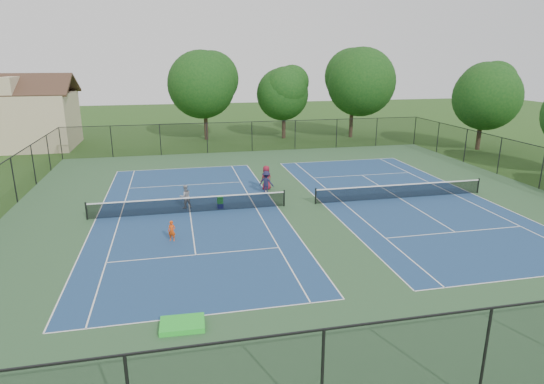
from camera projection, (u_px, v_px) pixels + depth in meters
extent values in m
plane|color=#234716|center=(300.00, 205.00, 29.30)|extent=(140.00, 140.00, 0.00)
cube|color=#325A32|center=(300.00, 205.00, 29.30)|extent=(36.00, 36.00, 0.01)
cube|color=navy|center=(190.00, 212.00, 27.87)|extent=(10.97, 23.77, 0.00)
cube|color=white|center=(184.00, 168.00, 39.00)|extent=(10.97, 0.06, 0.00)
cube|color=white|center=(204.00, 315.00, 16.73)|extent=(10.97, 0.06, 0.00)
cube|color=white|center=(96.00, 219.00, 26.75)|extent=(0.06, 23.77, 0.00)
cube|color=white|center=(277.00, 206.00, 28.98)|extent=(0.06, 23.77, 0.00)
cube|color=white|center=(120.00, 217.00, 27.03)|extent=(0.06, 23.77, 0.00)
cube|color=white|center=(256.00, 208.00, 28.71)|extent=(0.06, 23.77, 0.00)
cube|color=white|center=(186.00, 185.00, 33.87)|extent=(8.23, 0.06, 0.00)
cube|color=white|center=(196.00, 255.00, 21.87)|extent=(8.23, 0.06, 0.00)
cube|color=white|center=(190.00, 212.00, 27.87)|extent=(0.06, 12.80, 0.00)
cylinder|color=black|center=(86.00, 211.00, 26.51)|extent=(0.10, 0.10, 1.07)
cylinder|color=black|center=(284.00, 198.00, 28.93)|extent=(0.10, 0.10, 1.07)
cube|color=black|center=(190.00, 205.00, 27.74)|extent=(11.90, 0.01, 0.90)
cube|color=white|center=(189.00, 198.00, 27.60)|extent=(11.90, 0.04, 0.07)
cube|color=navy|center=(400.00, 198.00, 30.72)|extent=(10.97, 23.77, 0.00)
cube|color=white|center=(338.00, 161.00, 41.85)|extent=(10.97, 0.06, 0.00)
cube|color=white|center=(530.00, 278.00, 19.58)|extent=(10.97, 0.06, 0.00)
cube|color=white|center=(322.00, 203.00, 29.60)|extent=(0.06, 23.77, 0.00)
cube|color=white|center=(471.00, 193.00, 31.83)|extent=(0.06, 23.77, 0.00)
cube|color=white|center=(342.00, 202.00, 29.88)|extent=(0.06, 23.77, 0.00)
cube|color=white|center=(454.00, 194.00, 31.56)|extent=(0.06, 23.77, 0.00)
cube|color=white|center=(362.00, 175.00, 36.71)|extent=(8.23, 0.06, 0.00)
cube|color=white|center=(455.00, 232.00, 24.72)|extent=(8.23, 0.06, 0.00)
cube|color=white|center=(400.00, 198.00, 30.72)|extent=(0.06, 12.80, 0.00)
cylinder|color=black|center=(316.00, 196.00, 29.36)|extent=(0.10, 0.10, 1.07)
cylinder|color=black|center=(478.00, 186.00, 31.78)|extent=(0.10, 0.10, 1.07)
cube|color=black|center=(400.00, 192.00, 30.59)|extent=(11.90, 0.01, 0.90)
cube|color=white|center=(401.00, 185.00, 30.45)|extent=(11.90, 0.04, 0.07)
cylinder|color=black|center=(61.00, 143.00, 42.07)|extent=(0.08, 0.08, 3.00)
cylinder|color=black|center=(112.00, 142.00, 42.99)|extent=(0.08, 0.08, 3.00)
cylinder|color=black|center=(160.00, 140.00, 43.91)|extent=(0.08, 0.08, 3.00)
cylinder|color=black|center=(207.00, 138.00, 44.82)|extent=(0.08, 0.08, 3.00)
cylinder|color=black|center=(322.00, 383.00, 11.09)|extent=(0.08, 0.08, 3.00)
cylinder|color=black|center=(252.00, 137.00, 45.74)|extent=(0.08, 0.08, 3.00)
cylinder|color=black|center=(484.00, 358.00, 12.01)|extent=(0.08, 0.08, 3.00)
cylinder|color=black|center=(295.00, 135.00, 46.65)|extent=(0.08, 0.08, 3.00)
cylinder|color=black|center=(337.00, 134.00, 47.57)|extent=(0.08, 0.08, 3.00)
cylinder|color=black|center=(376.00, 132.00, 48.49)|extent=(0.08, 0.08, 3.00)
cylinder|color=black|center=(415.00, 131.00, 49.40)|extent=(0.08, 0.08, 3.00)
cylinder|color=black|center=(542.00, 169.00, 32.53)|extent=(0.08, 0.08, 3.00)
cylinder|color=black|center=(499.00, 156.00, 36.75)|extent=(0.08, 0.08, 3.00)
cylinder|color=black|center=(14.00, 180.00, 29.42)|extent=(0.08, 0.08, 3.00)
cylinder|color=black|center=(465.00, 146.00, 40.97)|extent=(0.08, 0.08, 3.00)
cylinder|color=black|center=(33.00, 165.00, 33.64)|extent=(0.08, 0.08, 3.00)
cylinder|color=black|center=(438.00, 138.00, 45.18)|extent=(0.08, 0.08, 3.00)
cylinder|color=black|center=(49.00, 153.00, 37.86)|extent=(0.08, 0.08, 3.00)
cube|color=black|center=(252.00, 137.00, 45.74)|extent=(36.00, 0.01, 3.00)
cube|color=black|center=(252.00, 122.00, 45.31)|extent=(36.00, 0.05, 0.05)
cube|color=black|center=(484.00, 358.00, 12.01)|extent=(36.00, 0.01, 3.00)
cube|color=black|center=(492.00, 308.00, 11.58)|extent=(36.00, 0.05, 0.05)
cube|color=black|center=(542.00, 169.00, 32.53)|extent=(0.01, 36.00, 3.00)
cylinder|color=#2D2116|center=(206.00, 122.00, 52.26)|extent=(0.44, 0.44, 4.14)
sphere|color=#103B12|center=(204.00, 85.00, 51.08)|extent=(7.60, 7.60, 7.60)
sphere|color=#103B12|center=(204.00, 79.00, 50.90)|extent=(6.23, 6.23, 6.23)
sphere|color=#103B12|center=(204.00, 73.00, 50.72)|extent=(4.86, 4.86, 4.86)
cylinder|color=#2D2116|center=(284.00, 124.00, 53.25)|extent=(0.44, 0.44, 3.42)
sphere|color=#103B12|center=(284.00, 94.00, 52.30)|extent=(6.00, 6.00, 6.00)
sphere|color=#103B12|center=(284.00, 88.00, 52.10)|extent=(4.92, 4.92, 4.92)
sphere|color=#103B12|center=(284.00, 82.00, 51.90)|extent=(3.84, 3.84, 3.84)
cylinder|color=#2D2116|center=(351.00, 119.00, 53.82)|extent=(0.44, 0.44, 4.32)
sphere|color=#103B12|center=(353.00, 82.00, 52.60)|extent=(7.80, 7.80, 7.80)
sphere|color=#103B12|center=(353.00, 76.00, 52.42)|extent=(6.40, 6.40, 6.40)
sphere|color=#103B12|center=(354.00, 71.00, 52.25)|extent=(4.99, 4.99, 4.99)
cylinder|color=#2D2116|center=(479.00, 132.00, 46.59)|extent=(0.44, 0.44, 3.60)
sphere|color=#103B12|center=(484.00, 96.00, 45.56)|extent=(6.60, 6.60, 6.60)
sphere|color=#103B12|center=(485.00, 89.00, 45.37)|extent=(5.41, 5.41, 5.41)
sphere|color=#103B12|center=(486.00, 83.00, 45.18)|extent=(4.22, 4.22, 4.22)
cube|color=tan|center=(23.00, 121.00, 47.25)|extent=(10.00, 8.00, 5.60)
cube|color=tan|center=(17.00, 85.00, 46.20)|extent=(1.20, 8.00, 1.76)
cube|color=#422B1E|center=(10.00, 85.00, 44.30)|extent=(10.80, 4.10, 2.15)
cube|color=#422B1E|center=(23.00, 83.00, 48.05)|extent=(10.80, 4.10, 2.15)
imported|color=#DC460E|center=(172.00, 231.00, 23.43)|extent=(0.46, 0.38, 1.09)
imported|color=#9A9A9D|center=(185.00, 196.00, 28.54)|extent=(0.87, 0.76, 1.52)
imported|color=#1A1938|center=(266.00, 182.00, 31.59)|extent=(1.20, 1.07, 1.62)
imported|color=maroon|center=(266.00, 178.00, 32.52)|extent=(1.01, 0.87, 1.76)
cube|color=navy|center=(220.00, 206.00, 28.67)|extent=(0.38, 0.36, 0.32)
cube|color=green|center=(220.00, 200.00, 28.56)|extent=(0.37, 0.32, 0.43)
cube|color=green|center=(182.00, 324.00, 15.99)|extent=(1.60, 1.13, 0.19)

